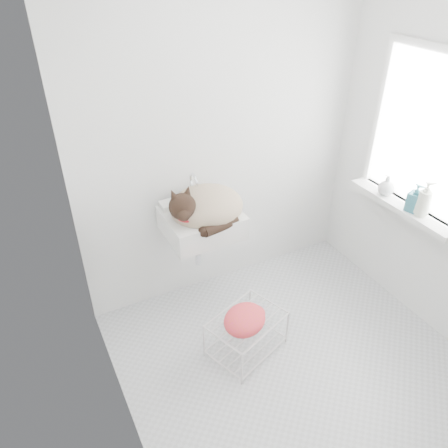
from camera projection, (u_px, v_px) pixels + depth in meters
name	position (u px, v px, depth m)	size (l,w,h in m)	color
floor	(289.00, 357.00, 3.01)	(2.20, 2.00, 0.02)	silver
back_wall	(223.00, 137.00, 3.07)	(2.20, 0.02, 2.50)	white
left_wall	(103.00, 257.00, 1.91)	(0.02, 2.00, 2.50)	white
window_glass	(428.00, 135.00, 2.84)	(0.01, 0.80, 1.00)	white
window_frame	(426.00, 135.00, 2.83)	(0.04, 0.90, 1.10)	white
windowsill	(401.00, 206.00, 3.09)	(0.16, 0.88, 0.04)	white
sink	(201.00, 212.00, 2.98)	(0.51, 0.44, 0.20)	silver
faucet	(190.00, 183.00, 3.04)	(0.19, 0.13, 0.19)	silver
cat	(204.00, 208.00, 2.95)	(0.55, 0.46, 0.33)	tan
wire_rack	(246.00, 333.00, 2.99)	(0.48, 0.34, 0.29)	silver
towel	(245.00, 323.00, 2.84)	(0.31, 0.22, 0.13)	#E05C00
bottle_a	(420.00, 215.00, 2.95)	(0.08, 0.08, 0.21)	silver
bottle_b	(412.00, 210.00, 3.00)	(0.09, 0.09, 0.20)	#2E707E
bottle_c	(385.00, 194.00, 3.20)	(0.12, 0.12, 0.15)	silver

